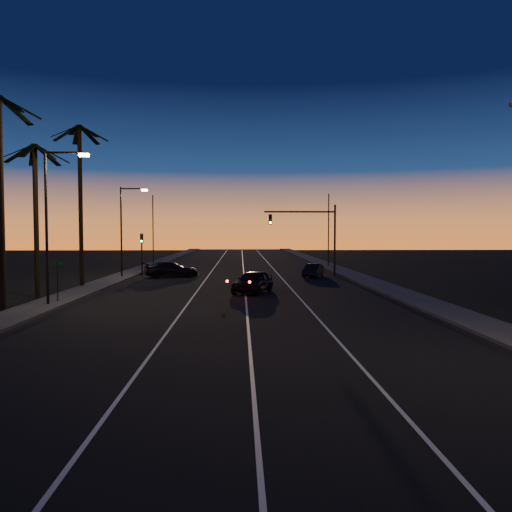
{
  "coord_description": "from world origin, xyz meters",
  "views": [
    {
      "loc": [
        0.15,
        -9.06,
        4.31
      ],
      "look_at": [
        1.19,
        24.13,
        2.71
      ],
      "focal_mm": 35.0,
      "sensor_mm": 36.0,
      "label": 1
    }
  ],
  "objects_px": {
    "signal_mast": "(311,227)",
    "lead_car": "(253,281)",
    "right_car": "(313,270)",
    "cross_car": "(171,269)"
  },
  "relations": [
    {
      "from": "lead_car",
      "to": "right_car",
      "type": "height_order",
      "value": "lead_car"
    },
    {
      "from": "signal_mast",
      "to": "lead_car",
      "type": "height_order",
      "value": "signal_mast"
    },
    {
      "from": "cross_car",
      "to": "right_car",
      "type": "bearing_deg",
      "value": -1.01
    },
    {
      "from": "signal_mast",
      "to": "right_car",
      "type": "distance_m",
      "value": 4.56
    },
    {
      "from": "lead_car",
      "to": "cross_car",
      "type": "relative_size",
      "value": 0.98
    },
    {
      "from": "signal_mast",
      "to": "cross_car",
      "type": "bearing_deg",
      "value": -172.86
    },
    {
      "from": "right_car",
      "to": "cross_car",
      "type": "bearing_deg",
      "value": 178.99
    },
    {
      "from": "signal_mast",
      "to": "lead_car",
      "type": "distance_m",
      "value": 15.67
    },
    {
      "from": "right_car",
      "to": "cross_car",
      "type": "relative_size",
      "value": 0.74
    },
    {
      "from": "lead_car",
      "to": "cross_car",
      "type": "xyz_separation_m",
      "value": [
        -7.46,
        12.19,
        -0.05
      ]
    }
  ]
}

